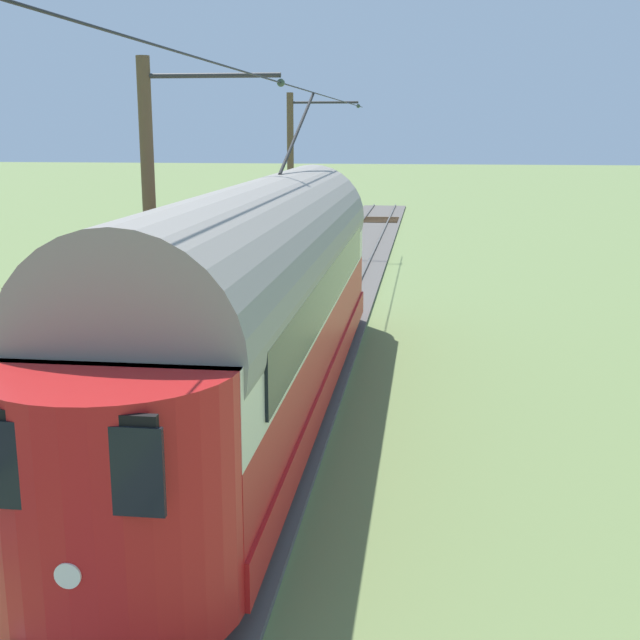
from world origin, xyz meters
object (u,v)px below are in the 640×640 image
at_px(vintage_streetcar, 260,295).
at_px(catenary_pole_foreground, 293,170).
at_px(spare_tie_stack, 44,289).
at_px(catenary_pole_mid_near, 154,212).

distance_m(vintage_streetcar, catenary_pole_foreground, 20.83).
bearing_deg(catenary_pole_foreground, vintage_streetcar, 97.55).
bearing_deg(spare_tie_stack, catenary_pole_mid_near, 129.48).
distance_m(catenary_pole_foreground, spare_tie_stack, 12.75).
height_order(vintage_streetcar, catenary_pole_foreground, catenary_pole_foreground).
distance_m(catenary_pole_mid_near, spare_tie_stack, 10.28).
bearing_deg(catenary_pole_mid_near, spare_tie_stack, -50.52).
bearing_deg(vintage_streetcar, catenary_pole_foreground, -82.45).
xyz_separation_m(vintage_streetcar, catenary_pole_foreground, (2.73, -20.61, 1.23)).
xyz_separation_m(vintage_streetcar, catenary_pole_mid_near, (2.73, -2.42, 1.23)).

